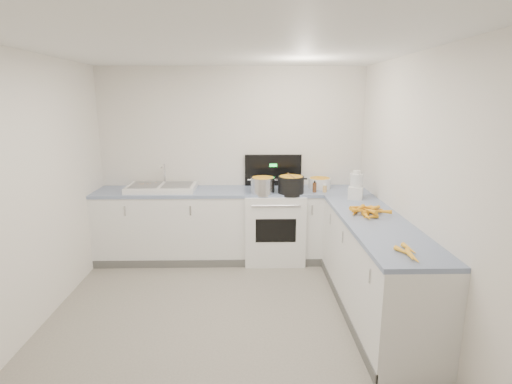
{
  "coord_description": "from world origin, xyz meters",
  "views": [
    {
      "loc": [
        0.2,
        -3.33,
        2.08
      ],
      "look_at": [
        0.3,
        1.1,
        1.05
      ],
      "focal_mm": 28.0,
      "sensor_mm": 36.0,
      "label": 1
    }
  ],
  "objects_px": {
    "black_pot": "(291,185)",
    "mixing_bowl": "(320,183)",
    "sink": "(162,187)",
    "steel_pot": "(263,186)",
    "spice_jar": "(325,189)",
    "food_processor": "(356,187)",
    "stove": "(274,224)",
    "extract_bottle": "(315,187)"
  },
  "relations": [
    {
      "from": "black_pot",
      "to": "mixing_bowl",
      "type": "xyz_separation_m",
      "value": [
        0.41,
        0.27,
        -0.03
      ]
    },
    {
      "from": "sink",
      "to": "steel_pot",
      "type": "distance_m",
      "value": 1.31
    },
    {
      "from": "steel_pot",
      "to": "black_pot",
      "type": "bearing_deg",
      "value": -0.75
    },
    {
      "from": "mixing_bowl",
      "to": "black_pot",
      "type": "bearing_deg",
      "value": -146.89
    },
    {
      "from": "spice_jar",
      "to": "food_processor",
      "type": "xyz_separation_m",
      "value": [
        0.3,
        -0.34,
        0.1
      ]
    },
    {
      "from": "stove",
      "to": "extract_bottle",
      "type": "distance_m",
      "value": 0.74
    },
    {
      "from": "stove",
      "to": "sink",
      "type": "distance_m",
      "value": 1.54
    },
    {
      "from": "extract_bottle",
      "to": "spice_jar",
      "type": "xyz_separation_m",
      "value": [
        0.13,
        0.01,
        -0.02
      ]
    },
    {
      "from": "sink",
      "to": "steel_pot",
      "type": "xyz_separation_m",
      "value": [
        1.29,
        -0.18,
        0.05
      ]
    },
    {
      "from": "stove",
      "to": "black_pot",
      "type": "relative_size",
      "value": 4.24
    },
    {
      "from": "food_processor",
      "to": "steel_pot",
      "type": "bearing_deg",
      "value": 164.16
    },
    {
      "from": "steel_pot",
      "to": "mixing_bowl",
      "type": "height_order",
      "value": "steel_pot"
    },
    {
      "from": "steel_pot",
      "to": "spice_jar",
      "type": "xyz_separation_m",
      "value": [
        0.78,
        0.03,
        -0.04
      ]
    },
    {
      "from": "stove",
      "to": "sink",
      "type": "xyz_separation_m",
      "value": [
        -1.45,
        0.02,
        0.5
      ]
    },
    {
      "from": "mixing_bowl",
      "to": "food_processor",
      "type": "height_order",
      "value": "food_processor"
    },
    {
      "from": "food_processor",
      "to": "sink",
      "type": "bearing_deg",
      "value": 168.45
    },
    {
      "from": "steel_pot",
      "to": "extract_bottle",
      "type": "height_order",
      "value": "steel_pot"
    },
    {
      "from": "mixing_bowl",
      "to": "food_processor",
      "type": "relative_size",
      "value": 0.88
    },
    {
      "from": "sink",
      "to": "spice_jar",
      "type": "height_order",
      "value": "sink"
    },
    {
      "from": "extract_bottle",
      "to": "food_processor",
      "type": "height_order",
      "value": "food_processor"
    },
    {
      "from": "sink",
      "to": "black_pot",
      "type": "relative_size",
      "value": 2.68
    },
    {
      "from": "mixing_bowl",
      "to": "stove",
      "type": "bearing_deg",
      "value": -170.67
    },
    {
      "from": "black_pot",
      "to": "food_processor",
      "type": "relative_size",
      "value": 0.96
    },
    {
      "from": "stove",
      "to": "extract_bottle",
      "type": "bearing_deg",
      "value": -15.8
    },
    {
      "from": "stove",
      "to": "mixing_bowl",
      "type": "relative_size",
      "value": 4.63
    },
    {
      "from": "black_pot",
      "to": "spice_jar",
      "type": "xyz_separation_m",
      "value": [
        0.43,
        0.03,
        -0.05
      ]
    },
    {
      "from": "extract_bottle",
      "to": "steel_pot",
      "type": "bearing_deg",
      "value": -178.08
    },
    {
      "from": "black_pot",
      "to": "mixing_bowl",
      "type": "relative_size",
      "value": 1.09
    },
    {
      "from": "extract_bottle",
      "to": "food_processor",
      "type": "bearing_deg",
      "value": -37.34
    },
    {
      "from": "mixing_bowl",
      "to": "spice_jar",
      "type": "xyz_separation_m",
      "value": [
        0.02,
        -0.23,
        -0.02
      ]
    },
    {
      "from": "extract_bottle",
      "to": "mixing_bowl",
      "type": "bearing_deg",
      "value": 65.93
    },
    {
      "from": "sink",
      "to": "spice_jar",
      "type": "relative_size",
      "value": 9.76
    },
    {
      "from": "black_pot",
      "to": "spice_jar",
      "type": "bearing_deg",
      "value": 4.29
    },
    {
      "from": "food_processor",
      "to": "spice_jar",
      "type": "bearing_deg",
      "value": 131.96
    },
    {
      "from": "extract_bottle",
      "to": "spice_jar",
      "type": "height_order",
      "value": "extract_bottle"
    },
    {
      "from": "mixing_bowl",
      "to": "spice_jar",
      "type": "distance_m",
      "value": 0.24
    },
    {
      "from": "stove",
      "to": "mixing_bowl",
      "type": "distance_m",
      "value": 0.81
    },
    {
      "from": "extract_bottle",
      "to": "food_processor",
      "type": "xyz_separation_m",
      "value": [
        0.43,
        -0.33,
        0.08
      ]
    },
    {
      "from": "stove",
      "to": "spice_jar",
      "type": "xyz_separation_m",
      "value": [
        0.63,
        -0.13,
        0.51
      ]
    },
    {
      "from": "black_pot",
      "to": "food_processor",
      "type": "bearing_deg",
      "value": -22.46
    },
    {
      "from": "stove",
      "to": "food_processor",
      "type": "distance_m",
      "value": 1.21
    },
    {
      "from": "steel_pot",
      "to": "food_processor",
      "type": "bearing_deg",
      "value": -15.84
    }
  ]
}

